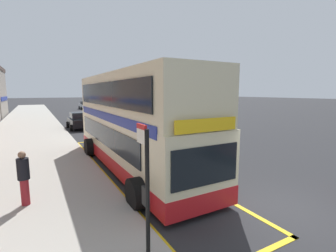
{
  "coord_description": "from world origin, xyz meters",
  "views": [
    {
      "loc": [
        -6.42,
        -4.07,
        3.59
      ],
      "look_at": [
        -1.0,
        5.63,
        2.01
      ],
      "focal_mm": 25.63,
      "sensor_mm": 36.0,
      "label": 1
    }
  ],
  "objects_px": {
    "bus_stop_sign": "(146,182)",
    "parked_car_black_kerbside": "(79,121)",
    "parked_car_teal_across": "(131,118)",
    "pedestrian_waiting_near_sign": "(24,176)",
    "double_decker_bus": "(132,125)",
    "parked_car_white_distant": "(85,105)"
  },
  "relations": [
    {
      "from": "double_decker_bus",
      "to": "parked_car_white_distant",
      "type": "height_order",
      "value": "double_decker_bus"
    },
    {
      "from": "parked_car_black_kerbside",
      "to": "pedestrian_waiting_near_sign",
      "type": "height_order",
      "value": "pedestrian_waiting_near_sign"
    },
    {
      "from": "bus_stop_sign",
      "to": "parked_car_teal_across",
      "type": "height_order",
      "value": "bus_stop_sign"
    },
    {
      "from": "double_decker_bus",
      "to": "parked_car_white_distant",
      "type": "distance_m",
      "value": 42.36
    },
    {
      "from": "bus_stop_sign",
      "to": "parked_car_white_distant",
      "type": "height_order",
      "value": "bus_stop_sign"
    },
    {
      "from": "parked_car_black_kerbside",
      "to": "pedestrian_waiting_near_sign",
      "type": "distance_m",
      "value": 16.95
    },
    {
      "from": "bus_stop_sign",
      "to": "pedestrian_waiting_near_sign",
      "type": "height_order",
      "value": "bus_stop_sign"
    },
    {
      "from": "parked_car_white_distant",
      "to": "parked_car_black_kerbside",
      "type": "height_order",
      "value": "same"
    },
    {
      "from": "double_decker_bus",
      "to": "bus_stop_sign",
      "type": "height_order",
      "value": "double_decker_bus"
    },
    {
      "from": "parked_car_black_kerbside",
      "to": "pedestrian_waiting_near_sign",
      "type": "bearing_deg",
      "value": -106.69
    },
    {
      "from": "double_decker_bus",
      "to": "parked_car_teal_across",
      "type": "relative_size",
      "value": 2.67
    },
    {
      "from": "bus_stop_sign",
      "to": "parked_car_black_kerbside",
      "type": "relative_size",
      "value": 0.67
    },
    {
      "from": "parked_car_teal_across",
      "to": "bus_stop_sign",
      "type": "bearing_deg",
      "value": 71.29
    },
    {
      "from": "double_decker_bus",
      "to": "parked_car_teal_across",
      "type": "height_order",
      "value": "double_decker_bus"
    },
    {
      "from": "double_decker_bus",
      "to": "pedestrian_waiting_near_sign",
      "type": "xyz_separation_m",
      "value": [
        -4.38,
        -2.34,
        -1.01
      ]
    },
    {
      "from": "bus_stop_sign",
      "to": "parked_car_black_kerbside",
      "type": "xyz_separation_m",
      "value": [
        1.89,
        20.35,
        -0.97
      ]
    },
    {
      "from": "parked_car_teal_across",
      "to": "parked_car_white_distant",
      "type": "bearing_deg",
      "value": -89.24
    },
    {
      "from": "bus_stop_sign",
      "to": "pedestrian_waiting_near_sign",
      "type": "xyz_separation_m",
      "value": [
        -2.31,
        3.94,
        -0.72
      ]
    },
    {
      "from": "bus_stop_sign",
      "to": "parked_car_teal_across",
      "type": "bearing_deg",
      "value": 70.26
    },
    {
      "from": "bus_stop_sign",
      "to": "pedestrian_waiting_near_sign",
      "type": "bearing_deg",
      "value": 120.37
    },
    {
      "from": "pedestrian_waiting_near_sign",
      "to": "parked_car_black_kerbside",
      "type": "bearing_deg",
      "value": 75.65
    },
    {
      "from": "parked_car_black_kerbside",
      "to": "pedestrian_waiting_near_sign",
      "type": "relative_size",
      "value": 2.49
    }
  ]
}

